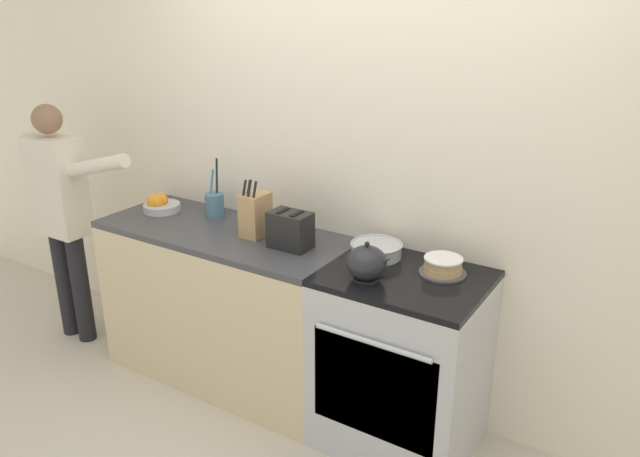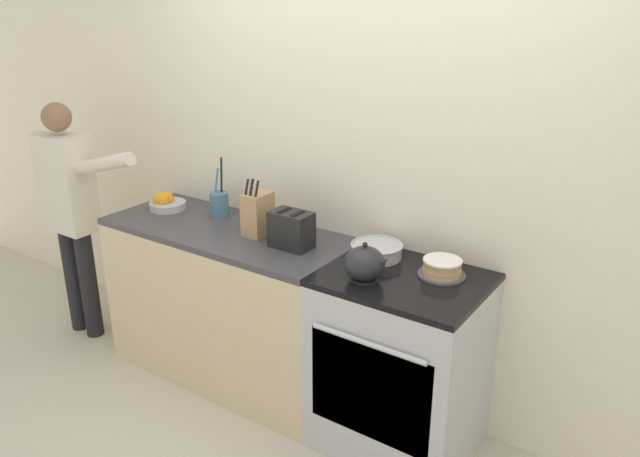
{
  "view_description": "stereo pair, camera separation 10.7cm",
  "coord_description": "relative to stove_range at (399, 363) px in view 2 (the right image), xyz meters",
  "views": [
    {
      "loc": [
        1.42,
        -2.11,
        2.14
      ],
      "look_at": [
        -0.08,
        0.27,
        1.07
      ],
      "focal_mm": 35.0,
      "sensor_mm": 36.0,
      "label": 1
    },
    {
      "loc": [
        1.51,
        -2.05,
        2.14
      ],
      "look_at": [
        -0.08,
        0.27,
        1.07
      ],
      "focal_mm": 35.0,
      "sensor_mm": 36.0,
      "label": 2
    }
  ],
  "objects": [
    {
      "name": "toaster",
      "position": [
        -0.64,
        -0.0,
        0.55
      ],
      "size": [
        0.23,
        0.14,
        0.19
      ],
      "color": "black",
      "rests_on": "counter_cabinet"
    },
    {
      "name": "layer_cake",
      "position": [
        0.14,
        0.11,
        0.5
      ],
      "size": [
        0.22,
        0.22,
        0.08
      ],
      "color": "#4C4C51",
      "rests_on": "stove_range"
    },
    {
      "name": "knife_block",
      "position": [
        -0.89,
        0.04,
        0.58
      ],
      "size": [
        0.11,
        0.16,
        0.32
      ],
      "color": "tan",
      "rests_on": "counter_cabinet"
    },
    {
      "name": "wall_back",
      "position": [
        -0.36,
        0.32,
        0.84
      ],
      "size": [
        8.0,
        0.04,
        2.6
      ],
      "color": "silver",
      "rests_on": "ground_plane"
    },
    {
      "name": "counter_cabinet",
      "position": [
        -1.1,
        0.0,
        -0.0
      ],
      "size": [
        1.45,
        0.6,
        0.92
      ],
      "color": "beige",
      "rests_on": "ground_plane"
    },
    {
      "name": "person_baker",
      "position": [
        -2.23,
        -0.19,
        0.45
      ],
      "size": [
        0.9,
        0.2,
        1.53
      ],
      "rotation": [
        0.0,
        0.0,
        0.07
      ],
      "color": "black",
      "rests_on": "ground_plane"
    },
    {
      "name": "fruit_bowl",
      "position": [
        -1.62,
        0.05,
        0.5
      ],
      "size": [
        0.22,
        0.22,
        0.11
      ],
      "color": "#B7BABF",
      "rests_on": "counter_cabinet"
    },
    {
      "name": "stove_range",
      "position": [
        0.0,
        0.0,
        0.0
      ],
      "size": [
        0.75,
        0.63,
        0.92
      ],
      "color": "#B7BABF",
      "rests_on": "ground_plane"
    },
    {
      "name": "utensil_crock",
      "position": [
        -1.28,
        0.15,
        0.53
      ],
      "size": [
        0.11,
        0.11,
        0.35
      ],
      "color": "#477084",
      "rests_on": "counter_cabinet"
    },
    {
      "name": "mixing_bowl",
      "position": [
        -0.22,
        0.13,
        0.49
      ],
      "size": [
        0.26,
        0.26,
        0.07
      ],
      "color": "#B7BABF",
      "rests_on": "stove_range"
    },
    {
      "name": "tea_kettle",
      "position": [
        -0.13,
        -0.12,
        0.54
      ],
      "size": [
        0.23,
        0.19,
        0.18
      ],
      "color": "#232328",
      "rests_on": "stove_range"
    },
    {
      "name": "ground_plane",
      "position": [
        -0.36,
        -0.3,
        -0.46
      ],
      "size": [
        16.0,
        16.0,
        0.0
      ],
      "primitive_type": "plane",
      "color": "beige"
    }
  ]
}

